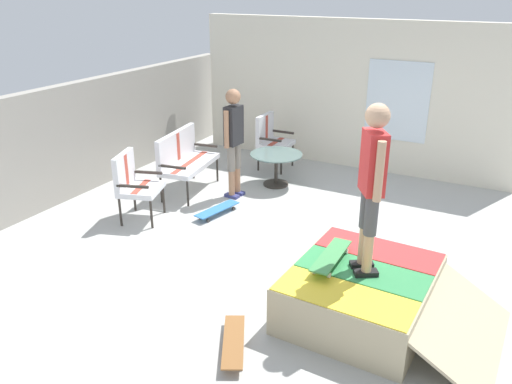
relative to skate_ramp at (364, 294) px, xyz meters
The scene contains 13 objects.
ground_plane 1.55m from the skate_ramp, 56.71° to the left, with size 12.00×12.00×0.10m, color #B2B2AD.
back_wall_cinderblock 5.37m from the skate_ramp, 81.03° to the left, with size 9.00×0.20×1.82m.
house_facade 5.07m from the skate_ramp, 20.75° to the left, with size 0.23×6.00×2.71m.
skate_ramp is the anchor object (origin of this frame).
patio_bench 4.26m from the skate_ramp, 61.52° to the left, with size 1.32×0.73×1.02m.
patio_chair_near_house 4.82m from the skate_ramp, 38.34° to the left, with size 0.63×0.56×1.02m.
patio_chair_by_wall 3.82m from the skate_ramp, 78.52° to the left, with size 0.76×0.72×1.02m.
patio_table 3.89m from the skate_ramp, 39.71° to the left, with size 0.90×0.90×0.57m.
person_watching 3.71m from the skate_ramp, 52.25° to the left, with size 0.48×0.26×1.78m.
person_skater 1.30m from the skate_ramp, 91.06° to the left, with size 0.42×0.35×1.74m.
skateboard_by_bench 3.08m from the skate_ramp, 62.09° to the left, with size 0.82×0.36×0.10m.
skateboard_spare 1.46m from the skate_ramp, 140.17° to the left, with size 0.80×0.55×0.10m.
skateboard_on_ramp 0.52m from the skate_ramp, 92.64° to the left, with size 0.80×0.21×0.10m.
Camera 1 is at (-5.39, -2.42, 3.30)m, focal length 35.97 mm.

